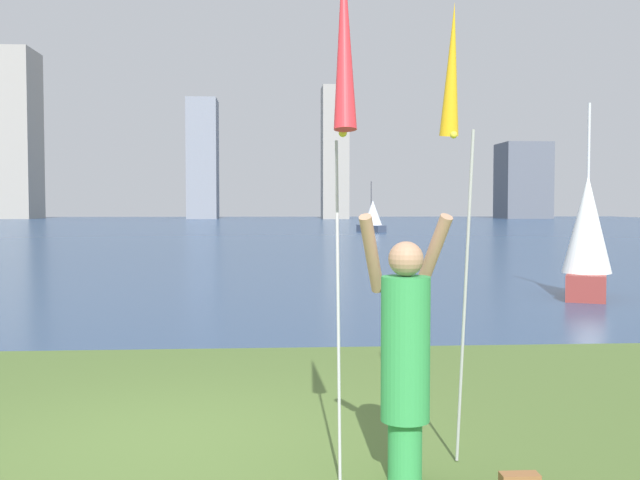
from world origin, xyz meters
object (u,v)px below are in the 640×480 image
sailboat_1 (372,216)px  kite_flag_right (452,82)px  sailboat_2 (587,241)px  kite_flag_left (344,46)px  person (405,350)px

sailboat_1 → kite_flag_right: bearing=-97.1°
kite_flag_right → sailboat_2: sailboat_2 is taller
kite_flag_left → sailboat_1: (7.16, 50.47, -2.01)m
sailboat_1 → sailboat_2: bearing=-91.0°
sailboat_1 → sailboat_2: sailboat_2 is taller
person → sailboat_2: 12.14m
sailboat_2 → sailboat_1: bearing=89.0°
person → kite_flag_right: 2.24m
sailboat_1 → sailboat_2: size_ratio=0.88×
kite_flag_right → sailboat_2: (5.50, 9.95, -1.82)m
kite_flag_left → kite_flag_right: kite_flag_left is taller
kite_flag_right → person: bearing=-128.9°
sailboat_2 → kite_flag_left: bearing=-120.9°
person → sailboat_1: size_ratio=0.53×
kite_flag_left → kite_flag_right: bearing=41.4°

